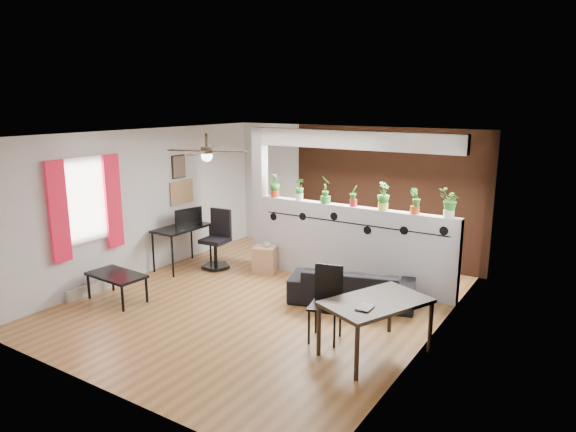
{
  "coord_description": "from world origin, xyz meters",
  "views": [
    {
      "loc": [
        4.38,
        -6.17,
        3.08
      ],
      "look_at": [
        0.08,
        0.6,
        1.27
      ],
      "focal_mm": 32.0,
      "sensor_mm": 36.0,
      "label": 1
    }
  ],
  "objects_px": {
    "potted_plant_2": "(326,189)",
    "folding_chair": "(327,296)",
    "cube_shelf": "(265,259)",
    "dining_table": "(376,306)",
    "potted_plant_3": "(354,195)",
    "ceiling_fan": "(207,152)",
    "potted_plant_4": "(383,195)",
    "computer_desk": "(182,231)",
    "potted_plant_1": "(299,189)",
    "cup": "(267,244)",
    "office_chair": "(217,243)",
    "sofa": "(352,286)",
    "potted_plant_0": "(275,184)",
    "potted_plant_6": "(449,202)",
    "potted_plant_5": "(415,200)",
    "coffee_table": "(116,277)"
  },
  "relations": [
    {
      "from": "potted_plant_1",
      "to": "cup",
      "type": "relative_size",
      "value": 2.98
    },
    {
      "from": "ceiling_fan",
      "to": "potted_plant_2",
      "type": "bearing_deg",
      "value": 59.19
    },
    {
      "from": "potted_plant_4",
      "to": "computer_desk",
      "type": "height_order",
      "value": "potted_plant_4"
    },
    {
      "from": "potted_plant_2",
      "to": "dining_table",
      "type": "relative_size",
      "value": 0.32
    },
    {
      "from": "potted_plant_3",
      "to": "potted_plant_4",
      "type": "relative_size",
      "value": 0.8
    },
    {
      "from": "potted_plant_0",
      "to": "potted_plant_1",
      "type": "xyz_separation_m",
      "value": [
        0.53,
        0.0,
        -0.03
      ]
    },
    {
      "from": "potted_plant_1",
      "to": "computer_desk",
      "type": "relative_size",
      "value": 0.35
    },
    {
      "from": "potted_plant_6",
      "to": "office_chair",
      "type": "relative_size",
      "value": 0.41
    },
    {
      "from": "potted_plant_1",
      "to": "sofa",
      "type": "bearing_deg",
      "value": -29.0
    },
    {
      "from": "potted_plant_2",
      "to": "folding_chair",
      "type": "bearing_deg",
      "value": -60.84
    },
    {
      "from": "potted_plant_5",
      "to": "cup",
      "type": "height_order",
      "value": "potted_plant_5"
    },
    {
      "from": "folding_chair",
      "to": "potted_plant_4",
      "type": "bearing_deg",
      "value": 92.83
    },
    {
      "from": "potted_plant_0",
      "to": "potted_plant_6",
      "type": "height_order",
      "value": "potted_plant_6"
    },
    {
      "from": "cube_shelf",
      "to": "potted_plant_0",
      "type": "bearing_deg",
      "value": 70.93
    },
    {
      "from": "potted_plant_1",
      "to": "potted_plant_4",
      "type": "height_order",
      "value": "potted_plant_4"
    },
    {
      "from": "potted_plant_1",
      "to": "potted_plant_3",
      "type": "distance_m",
      "value": 1.05
    },
    {
      "from": "ceiling_fan",
      "to": "coffee_table",
      "type": "relative_size",
      "value": 1.23
    },
    {
      "from": "cup",
      "to": "office_chair",
      "type": "xyz_separation_m",
      "value": [
        -0.96,
        -0.25,
        -0.06
      ]
    },
    {
      "from": "potted_plant_2",
      "to": "potted_plant_4",
      "type": "relative_size",
      "value": 1.04
    },
    {
      "from": "cube_shelf",
      "to": "dining_table",
      "type": "xyz_separation_m",
      "value": [
        2.93,
        -1.81,
        0.38
      ]
    },
    {
      "from": "potted_plant_2",
      "to": "potted_plant_5",
      "type": "xyz_separation_m",
      "value": [
        1.58,
        0.0,
        -0.04
      ]
    },
    {
      "from": "potted_plant_4",
      "to": "computer_desk",
      "type": "distance_m",
      "value": 3.8
    },
    {
      "from": "potted_plant_2",
      "to": "cube_shelf",
      "type": "distance_m",
      "value": 1.75
    },
    {
      "from": "potted_plant_3",
      "to": "cup",
      "type": "distance_m",
      "value": 1.86
    },
    {
      "from": "ceiling_fan",
      "to": "dining_table",
      "type": "xyz_separation_m",
      "value": [
        2.95,
        -0.35,
        -1.69
      ]
    },
    {
      "from": "potted_plant_0",
      "to": "cup",
      "type": "distance_m",
      "value": 1.1
    },
    {
      "from": "cube_shelf",
      "to": "computer_desk",
      "type": "height_order",
      "value": "computer_desk"
    },
    {
      "from": "office_chair",
      "to": "folding_chair",
      "type": "height_order",
      "value": "office_chair"
    },
    {
      "from": "potted_plant_1",
      "to": "dining_table",
      "type": "xyz_separation_m",
      "value": [
        2.4,
        -2.15,
        -0.92
      ]
    },
    {
      "from": "potted_plant_5",
      "to": "folding_chair",
      "type": "bearing_deg",
      "value": -101.58
    },
    {
      "from": "computer_desk",
      "to": "folding_chair",
      "type": "bearing_deg",
      "value": -17.26
    },
    {
      "from": "potted_plant_2",
      "to": "folding_chair",
      "type": "height_order",
      "value": "potted_plant_2"
    },
    {
      "from": "potted_plant_1",
      "to": "potted_plant_6",
      "type": "bearing_deg",
      "value": -0.0
    },
    {
      "from": "potted_plant_6",
      "to": "potted_plant_2",
      "type": "bearing_deg",
      "value": 180.0
    },
    {
      "from": "potted_plant_3",
      "to": "potted_plant_5",
      "type": "xyz_separation_m",
      "value": [
        1.05,
        0.0,
        0.02
      ]
    },
    {
      "from": "potted_plant_3",
      "to": "cube_shelf",
      "type": "relative_size",
      "value": 0.75
    },
    {
      "from": "sofa",
      "to": "potted_plant_0",
      "type": "bearing_deg",
      "value": -39.59
    },
    {
      "from": "cube_shelf",
      "to": "dining_table",
      "type": "distance_m",
      "value": 3.46
    },
    {
      "from": "potted_plant_5",
      "to": "potted_plant_6",
      "type": "height_order",
      "value": "potted_plant_6"
    },
    {
      "from": "potted_plant_4",
      "to": "cube_shelf",
      "type": "xyz_separation_m",
      "value": [
        -2.11,
        -0.34,
        -1.35
      ]
    },
    {
      "from": "potted_plant_2",
      "to": "sofa",
      "type": "distance_m",
      "value": 1.8
    },
    {
      "from": "cube_shelf",
      "to": "office_chair",
      "type": "height_order",
      "value": "office_chair"
    },
    {
      "from": "sofa",
      "to": "computer_desk",
      "type": "xyz_separation_m",
      "value": [
        -3.44,
        -0.13,
        0.44
      ]
    },
    {
      "from": "computer_desk",
      "to": "dining_table",
      "type": "bearing_deg",
      "value": -15.52
    },
    {
      "from": "potted_plant_2",
      "to": "cup",
      "type": "distance_m",
      "value": 1.5
    },
    {
      "from": "potted_plant_4",
      "to": "potted_plant_6",
      "type": "distance_m",
      "value": 1.05
    },
    {
      "from": "dining_table",
      "to": "folding_chair",
      "type": "height_order",
      "value": "folding_chair"
    },
    {
      "from": "cup",
      "to": "coffee_table",
      "type": "xyz_separation_m",
      "value": [
        -1.22,
        -2.36,
        -0.14
      ]
    },
    {
      "from": "potted_plant_4",
      "to": "potted_plant_6",
      "type": "relative_size",
      "value": 1.02
    },
    {
      "from": "potted_plant_6",
      "to": "office_chair",
      "type": "xyz_separation_m",
      "value": [
        -4.07,
        -0.59,
        -1.11
      ]
    }
  ]
}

